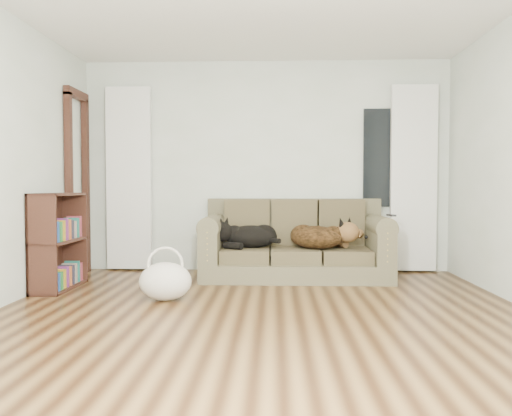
{
  "coord_description": "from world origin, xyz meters",
  "views": [
    {
      "loc": [
        0.11,
        -3.72,
        1.04
      ],
      "look_at": [
        -0.09,
        1.6,
        0.82
      ],
      "focal_mm": 35.0,
      "sensor_mm": 36.0,
      "label": 1
    }
  ],
  "objects_px": {
    "tote_bag": "(165,283)",
    "bookshelf": "(59,240)",
    "dog_black_lab": "(247,236)",
    "sofa": "(295,239)",
    "dog_shepherd": "(320,236)"
  },
  "relations": [
    {
      "from": "tote_bag",
      "to": "bookshelf",
      "type": "relative_size",
      "value": 0.49
    },
    {
      "from": "dog_black_lab",
      "to": "tote_bag",
      "type": "bearing_deg",
      "value": -115.91
    },
    {
      "from": "sofa",
      "to": "bookshelf",
      "type": "height_order",
      "value": "bookshelf"
    },
    {
      "from": "dog_black_lab",
      "to": "bookshelf",
      "type": "relative_size",
      "value": 0.63
    },
    {
      "from": "dog_shepherd",
      "to": "bookshelf",
      "type": "relative_size",
      "value": 0.66
    },
    {
      "from": "sofa",
      "to": "dog_black_lab",
      "type": "relative_size",
      "value": 3.4
    },
    {
      "from": "tote_bag",
      "to": "dog_shepherd",
      "type": "bearing_deg",
      "value": 36.03
    },
    {
      "from": "sofa",
      "to": "dog_shepherd",
      "type": "distance_m",
      "value": 0.29
    },
    {
      "from": "sofa",
      "to": "dog_black_lab",
      "type": "height_order",
      "value": "sofa"
    },
    {
      "from": "dog_black_lab",
      "to": "bookshelf",
      "type": "distance_m",
      "value": 2.02
    },
    {
      "from": "sofa",
      "to": "bookshelf",
      "type": "xyz_separation_m",
      "value": [
        -2.43,
        -0.71,
        0.05
      ]
    },
    {
      "from": "sofa",
      "to": "tote_bag",
      "type": "height_order",
      "value": "sofa"
    },
    {
      "from": "sofa",
      "to": "bookshelf",
      "type": "distance_m",
      "value": 2.54
    },
    {
      "from": "dog_shepherd",
      "to": "bookshelf",
      "type": "height_order",
      "value": "bookshelf"
    },
    {
      "from": "dog_shepherd",
      "to": "bookshelf",
      "type": "bearing_deg",
      "value": 46.0
    }
  ]
}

